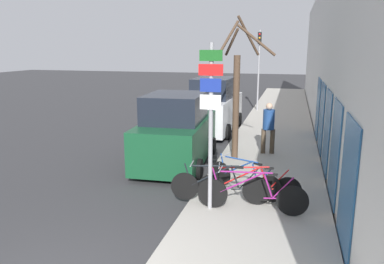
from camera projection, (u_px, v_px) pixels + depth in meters
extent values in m
plane|color=#333335|center=(212.00, 136.00, 15.95)|extent=(80.00, 80.00, 0.00)
cube|color=#ADA89E|center=(277.00, 125.00, 17.91)|extent=(3.20, 32.00, 0.15)
cube|color=silver|center=(321.00, 57.00, 16.77)|extent=(0.20, 32.00, 6.50)
cube|color=#26598C|center=(347.00, 185.00, 6.54)|extent=(0.03, 1.63, 2.35)
cube|color=#26598C|center=(335.00, 152.00, 8.64)|extent=(0.03, 1.63, 2.35)
cube|color=#26598C|center=(327.00, 132.00, 10.74)|extent=(0.03, 1.63, 2.35)
cube|color=#26598C|center=(322.00, 118.00, 12.85)|extent=(0.03, 1.63, 2.35)
cube|color=#26598C|center=(318.00, 108.00, 14.95)|extent=(0.03, 1.63, 2.35)
cylinder|color=#939399|center=(211.00, 129.00, 8.01)|extent=(0.09, 0.09, 3.63)
cube|color=#19591E|center=(211.00, 55.00, 7.62)|extent=(0.48, 0.02, 0.22)
cube|color=red|center=(211.00, 70.00, 7.68)|extent=(0.52, 0.02, 0.23)
cube|color=navy|center=(211.00, 85.00, 7.75)|extent=(0.45, 0.02, 0.28)
cube|color=white|center=(210.00, 102.00, 7.83)|extent=(0.45, 0.02, 0.31)
cylinder|color=black|center=(213.00, 193.00, 8.38)|extent=(0.68, 0.04, 0.68)
cylinder|color=black|center=(292.00, 201.00, 7.95)|extent=(0.68, 0.04, 0.68)
cylinder|color=#8C1E72|center=(242.00, 182.00, 8.15)|extent=(0.97, 0.04, 0.56)
cylinder|color=#8C1E72|center=(246.00, 172.00, 8.08)|extent=(1.13, 0.05, 0.09)
cylinder|color=#8C1E72|center=(268.00, 186.00, 8.02)|extent=(0.21, 0.04, 0.49)
cylinder|color=#8C1E72|center=(278.00, 198.00, 8.02)|extent=(0.61, 0.03, 0.08)
cylinder|color=#8C1E72|center=(283.00, 188.00, 7.95)|extent=(0.46, 0.03, 0.55)
cylinder|color=#8C1E72|center=(217.00, 181.00, 8.30)|extent=(0.20, 0.03, 0.59)
cube|color=black|center=(273.00, 175.00, 7.94)|extent=(0.20, 0.08, 0.04)
cylinder|color=#99999E|center=(221.00, 169.00, 8.21)|extent=(0.03, 0.44, 0.02)
cylinder|color=black|center=(185.00, 186.00, 8.82)|extent=(0.67, 0.09, 0.67)
cylinder|color=black|center=(257.00, 191.00, 8.54)|extent=(0.67, 0.09, 0.67)
cylinder|color=black|center=(211.00, 175.00, 8.65)|extent=(0.94, 0.12, 0.55)
cylinder|color=black|center=(215.00, 166.00, 8.58)|extent=(1.09, 0.13, 0.09)
cylinder|color=black|center=(235.00, 178.00, 8.56)|extent=(0.20, 0.05, 0.48)
cylinder|color=black|center=(244.00, 189.00, 8.58)|extent=(0.59, 0.08, 0.08)
cylinder|color=black|center=(248.00, 180.00, 8.52)|extent=(0.44, 0.07, 0.54)
cylinder|color=black|center=(188.00, 175.00, 8.74)|extent=(0.20, 0.05, 0.58)
cube|color=black|center=(239.00, 167.00, 8.49)|extent=(0.21, 0.10, 0.04)
cylinder|color=#99999E|center=(192.00, 164.00, 8.67)|extent=(0.06, 0.44, 0.02)
cylinder|color=black|center=(211.00, 188.00, 8.76)|extent=(0.64, 0.14, 0.65)
cylinder|color=black|center=(288.00, 191.00, 8.58)|extent=(0.64, 0.14, 0.65)
cylinder|color=red|center=(240.00, 177.00, 8.63)|extent=(0.97, 0.19, 0.53)
cylinder|color=red|center=(244.00, 167.00, 8.57)|extent=(1.13, 0.22, 0.08)
cylinder|color=red|center=(265.00, 178.00, 8.58)|extent=(0.21, 0.07, 0.47)
cylinder|color=red|center=(274.00, 189.00, 8.61)|extent=(0.61, 0.13, 0.08)
cylinder|color=red|center=(278.00, 180.00, 8.55)|extent=(0.46, 0.10, 0.52)
cylinder|color=red|center=(215.00, 177.00, 8.69)|extent=(0.21, 0.06, 0.56)
cube|color=black|center=(269.00, 168.00, 8.51)|extent=(0.21, 0.11, 0.04)
cylinder|color=#99999E|center=(219.00, 166.00, 8.62)|extent=(0.09, 0.44, 0.02)
cylinder|color=black|center=(221.00, 173.00, 9.76)|extent=(0.57, 0.35, 0.64)
cylinder|color=black|center=(271.00, 189.00, 8.71)|extent=(0.57, 0.35, 0.64)
cylinder|color=#1E4799|center=(238.00, 168.00, 9.30)|extent=(0.77, 0.46, 0.53)
cylinder|color=#1E4799|center=(241.00, 160.00, 9.20)|extent=(0.89, 0.53, 0.08)
cylinder|color=#1E4799|center=(255.00, 173.00, 8.97)|extent=(0.18, 0.12, 0.46)
cylinder|color=#1E4799|center=(261.00, 185.00, 8.89)|extent=(0.48, 0.29, 0.08)
cylinder|color=#1E4799|center=(264.00, 177.00, 8.79)|extent=(0.37, 0.23, 0.51)
cylinder|color=#1E4799|center=(223.00, 164.00, 9.65)|extent=(0.18, 0.12, 0.55)
cube|color=black|center=(258.00, 164.00, 8.86)|extent=(0.21, 0.17, 0.04)
cylinder|color=#99999E|center=(226.00, 155.00, 9.54)|extent=(0.24, 0.39, 0.02)
cube|color=#144728|center=(177.00, 140.00, 11.97)|extent=(2.12, 4.29, 1.28)
cube|color=black|center=(175.00, 108.00, 11.57)|extent=(1.81, 2.27, 0.84)
cylinder|color=black|center=(160.00, 143.00, 13.51)|extent=(0.25, 0.61, 0.60)
cylinder|color=black|center=(212.00, 146.00, 13.13)|extent=(0.25, 0.61, 0.60)
cylinder|color=black|center=(135.00, 165.00, 11.02)|extent=(0.25, 0.61, 0.60)
cylinder|color=black|center=(198.00, 169.00, 10.65)|extent=(0.25, 0.61, 0.60)
cube|color=silver|center=(214.00, 112.00, 16.64)|extent=(1.83, 4.60, 1.36)
cube|color=black|center=(214.00, 88.00, 16.23)|extent=(1.60, 2.41, 0.87)
cylinder|color=black|center=(204.00, 118.00, 18.32)|extent=(0.24, 0.67, 0.66)
cylinder|color=black|center=(239.00, 119.00, 17.84)|extent=(0.24, 0.67, 0.66)
cylinder|color=black|center=(187.00, 129.00, 15.67)|extent=(0.24, 0.67, 0.66)
cylinder|color=black|center=(227.00, 132.00, 15.20)|extent=(0.24, 0.67, 0.66)
cylinder|color=#4C3D2D|center=(263.00, 141.00, 12.73)|extent=(0.16, 0.16, 0.84)
cylinder|color=#4C3D2D|center=(272.00, 141.00, 12.70)|extent=(0.16, 0.16, 0.84)
cylinder|color=navy|center=(269.00, 119.00, 12.55)|extent=(0.39, 0.39, 0.67)
sphere|color=tan|center=(269.00, 106.00, 12.45)|extent=(0.23, 0.23, 0.23)
cylinder|color=#4C3828|center=(236.00, 108.00, 11.88)|extent=(0.21, 0.21, 3.30)
cylinder|color=#4C3828|center=(228.00, 38.00, 11.24)|extent=(0.60, 0.58, 1.05)
cylinder|color=#4C3828|center=(249.00, 36.00, 11.63)|extent=(0.68, 0.78, 1.21)
cylinder|color=#4C3828|center=(232.00, 42.00, 11.70)|extent=(0.54, 0.56, 0.84)
cylinder|color=#4C3828|center=(256.00, 40.00, 11.25)|extent=(1.20, 0.12, 0.96)
cylinder|color=#939399|center=(259.00, 71.00, 21.17)|extent=(0.10, 0.10, 4.50)
cube|color=black|center=(260.00, 38.00, 20.68)|extent=(0.20, 0.16, 0.64)
sphere|color=red|center=(260.00, 34.00, 20.55)|extent=(0.11, 0.11, 0.11)
sphere|color=orange|center=(260.00, 38.00, 20.59)|extent=(0.11, 0.11, 0.11)
sphere|color=green|center=(259.00, 42.00, 20.64)|extent=(0.11, 0.11, 0.11)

